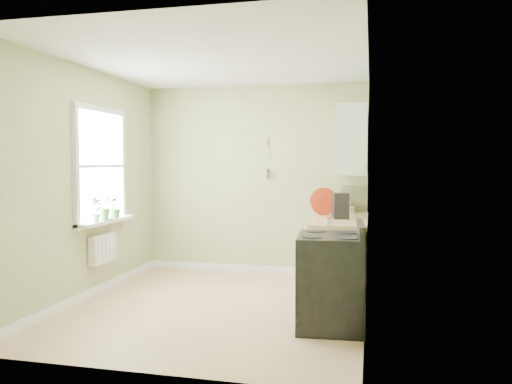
% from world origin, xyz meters
% --- Properties ---
extents(floor, '(3.20, 3.60, 0.02)m').
position_xyz_m(floor, '(0.00, 0.00, -0.01)').
color(floor, tan).
rests_on(floor, ground).
extents(ceiling, '(3.20, 3.60, 0.02)m').
position_xyz_m(ceiling, '(0.00, 0.00, 2.71)').
color(ceiling, white).
rests_on(ceiling, wall_back).
extents(wall_back, '(3.20, 0.02, 2.70)m').
position_xyz_m(wall_back, '(0.00, 1.81, 1.35)').
color(wall_back, '#ACB47A').
rests_on(wall_back, floor).
extents(wall_left, '(0.02, 3.60, 2.70)m').
position_xyz_m(wall_left, '(-1.61, 0.00, 1.35)').
color(wall_left, '#ACB47A').
rests_on(wall_left, floor).
extents(wall_right, '(0.02, 3.60, 2.70)m').
position_xyz_m(wall_right, '(1.61, 0.00, 1.35)').
color(wall_right, '#ACB47A').
rests_on(wall_right, floor).
extents(base_cabinets, '(0.60, 1.60, 0.87)m').
position_xyz_m(base_cabinets, '(1.30, 1.00, 0.43)').
color(base_cabinets, white).
rests_on(base_cabinets, floor).
extents(countertop, '(0.64, 1.60, 0.04)m').
position_xyz_m(countertop, '(1.29, 1.00, 0.89)').
color(countertop, beige).
rests_on(countertop, base_cabinets).
extents(upper_cabinets, '(0.35, 1.40, 0.80)m').
position_xyz_m(upper_cabinets, '(1.43, 1.10, 1.85)').
color(upper_cabinets, white).
rests_on(upper_cabinets, wall_right).
extents(window, '(0.06, 1.14, 1.44)m').
position_xyz_m(window, '(-1.58, 0.30, 1.55)').
color(window, white).
rests_on(window, wall_left).
extents(window_sill, '(0.18, 1.14, 0.04)m').
position_xyz_m(window_sill, '(-1.51, 0.30, 0.88)').
color(window_sill, white).
rests_on(window_sill, wall_left).
extents(radiator, '(0.12, 0.50, 0.35)m').
position_xyz_m(radiator, '(-1.54, 0.25, 0.55)').
color(radiator, white).
rests_on(radiator, wall_left).
extents(wall_utensils, '(0.02, 0.14, 0.58)m').
position_xyz_m(wall_utensils, '(0.20, 1.78, 1.56)').
color(wall_utensils, beige).
rests_on(wall_utensils, wall_back).
extents(stove, '(0.69, 0.77, 1.02)m').
position_xyz_m(stove, '(1.28, -0.41, 0.46)').
color(stove, black).
rests_on(stove, floor).
extents(stand_mixer, '(0.23, 0.36, 0.41)m').
position_xyz_m(stand_mixer, '(1.31, 1.74, 1.09)').
color(stand_mixer, '#B2B2B7').
rests_on(stand_mixer, countertop).
extents(kettle, '(0.19, 0.11, 0.19)m').
position_xyz_m(kettle, '(1.05, 1.34, 1.01)').
color(kettle, silver).
rests_on(kettle, countertop).
extents(coffee_maker, '(0.23, 0.24, 0.32)m').
position_xyz_m(coffee_maker, '(1.28, 0.92, 1.06)').
color(coffee_maker, black).
rests_on(coffee_maker, countertop).
extents(red_tray, '(0.36, 0.20, 0.36)m').
position_xyz_m(red_tray, '(1.05, 1.26, 1.09)').
color(red_tray, red).
rests_on(red_tray, countertop).
extents(jar, '(0.07, 0.07, 0.08)m').
position_xyz_m(jar, '(1.20, 0.30, 0.95)').
color(jar, '#AD9A8C').
rests_on(jar, countertop).
extents(plant_a, '(0.18, 0.20, 0.31)m').
position_xyz_m(plant_a, '(-1.50, 0.04, 1.06)').
color(plant_a, '#498135').
rests_on(plant_a, window_sill).
extents(plant_b, '(0.18, 0.20, 0.32)m').
position_xyz_m(plant_b, '(-1.50, 0.25, 1.06)').
color(plant_b, '#498135').
rests_on(plant_b, window_sill).
extents(plant_c, '(0.17, 0.17, 0.27)m').
position_xyz_m(plant_c, '(-1.50, 0.48, 1.03)').
color(plant_c, '#498135').
rests_on(plant_c, window_sill).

